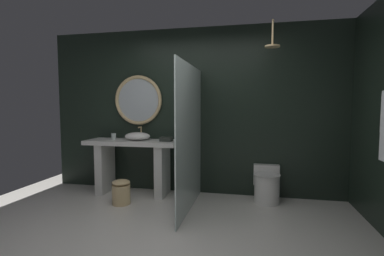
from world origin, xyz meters
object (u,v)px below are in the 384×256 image
Objects in this scene: tissue_box at (166,139)px; round_wall_mirror at (138,100)px; vessel_sink at (138,136)px; rain_shower_head at (272,43)px; toilet at (267,184)px; waste_bin at (121,192)px; tumbler_cup at (114,136)px.

round_wall_mirror is (-0.56, 0.27, 0.60)m from tissue_box.
vessel_sink is 1.13× the size of rain_shower_head.
tissue_box is 0.49× the size of rain_shower_head.
rain_shower_head is 0.63× the size of toilet.
toilet is 2.09m from waste_bin.
waste_bin is (0.03, -0.73, -1.30)m from round_wall_mirror.
tissue_box is 1.62m from toilet.
tissue_box is 1.00m from waste_bin.
toilet is (2.39, 0.01, -0.65)m from tumbler_cup.
rain_shower_head reaches higher than toilet.
round_wall_mirror is (-0.07, 0.21, 0.57)m from vessel_sink.
round_wall_mirror reaches higher than vessel_sink.
tumbler_cup is 0.57× the size of tissue_box.
vessel_sink is at bearing -71.77° from round_wall_mirror.
vessel_sink is 2.31× the size of tissue_box.
toilet is (1.98, 0.03, -0.66)m from vessel_sink.
round_wall_mirror reaches higher than waste_bin.
tumbler_cup is 0.12× the size of round_wall_mirror.
tissue_box is (0.49, -0.05, -0.03)m from vessel_sink.
waste_bin is at bearing -164.89° from toilet.
rain_shower_head is at bearing -13.37° from round_wall_mirror.
vessel_sink is at bearing -2.17° from tumbler_cup.
round_wall_mirror is 1.50m from waste_bin.
tumbler_cup is at bearing -179.73° from toilet.
tumbler_cup is 0.28× the size of waste_bin.
tissue_box is (0.90, -0.07, -0.02)m from tumbler_cup.
rain_shower_head reaches higher than waste_bin.
toilet is at bearing 93.78° from rain_shower_head.
toilet is at bearing 0.79° from vessel_sink.
rain_shower_head reaches higher than tissue_box.
round_wall_mirror is at bearing 92.37° from waste_bin.
tumbler_cup is 0.18× the size of toilet.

